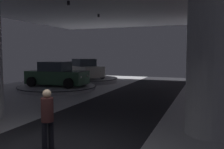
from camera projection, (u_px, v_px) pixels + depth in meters
name	position (u px, v px, depth m)	size (l,w,h in m)	color
column_right	(214.00, 45.00, 7.48)	(1.57, 1.57, 5.50)	silver
display_platform_far_left	(57.00, 87.00, 17.44)	(5.48, 5.48, 0.25)	#B7B7BC
display_car_far_left	(57.00, 75.00, 17.38)	(4.30, 2.36, 1.71)	#2D5638
display_platform_deep_left	(85.00, 80.00, 22.18)	(5.89, 5.89, 0.36)	#B7B7BC
display_car_deep_left	(85.00, 69.00, 22.13)	(4.43, 3.98, 1.71)	silver
visitor_walking_near	(47.00, 116.00, 6.34)	(0.32, 0.32, 1.59)	black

